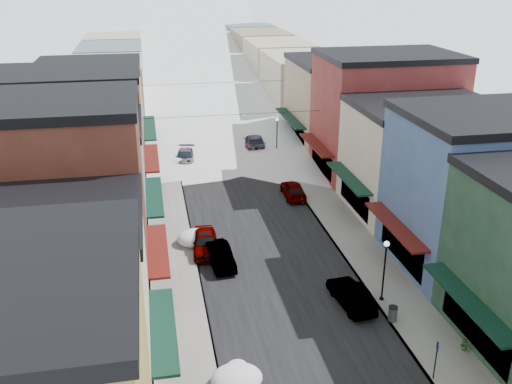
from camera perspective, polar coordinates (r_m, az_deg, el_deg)
name	(u,v)px	position (r m, az deg, el deg)	size (l,w,h in m)	color
road	(210,124)	(73.00, -4.58, 6.79)	(10.00, 160.00, 0.01)	black
sidewalk_left	(158,126)	(72.60, -9.80, 6.51)	(3.20, 160.00, 0.15)	gray
sidewalk_right	(261,121)	(73.96, 0.54, 7.11)	(3.20, 160.00, 0.15)	gray
curb_left	(170,126)	(72.64, -8.57, 6.59)	(0.10, 160.00, 0.15)	slate
curb_right	(250,122)	(73.68, -0.65, 7.05)	(0.10, 160.00, 0.15)	slate
bldg_l_cream	(32,313)	(27.29, -21.52, -11.22)	(11.30, 8.20, 9.50)	beige
bldg_l_brick_near	(43,210)	(33.70, -20.53, -1.74)	(12.30, 8.20, 12.50)	maroon
bldg_l_grayblue	(72,185)	(42.07, -17.89, 0.69)	(11.30, 9.20, 9.00)	#7990A1
bldg_l_brick_far	(70,136)	(50.39, -18.11, 5.31)	(13.30, 9.20, 11.00)	brown
bldg_l_tan	(92,113)	(60.02, -16.09, 7.60)	(11.30, 11.20, 10.00)	#968063
bldg_r_blue	(478,190)	(39.80, 21.36, 0.17)	(11.30, 9.20, 10.50)	#405C92
bldg_r_cream	(422,158)	(47.61, 16.24, 3.32)	(12.30, 9.20, 9.00)	beige
bldg_r_brick_far	(385,115)	(55.28, 12.75, 7.54)	(13.30, 9.20, 11.50)	maroon
bldg_r_tan	(340,102)	(64.21, 8.37, 8.89)	(11.30, 11.20, 9.50)	tan
distant_blocks	(193,63)	(94.59, -6.29, 12.68)	(34.00, 55.00, 8.00)	gray
overhead_cables	(223,97)	(59.47, -3.36, 9.47)	(16.40, 15.04, 0.04)	black
car_silver_sedan	(205,242)	(40.40, -5.12, -5.01)	(1.77, 4.39, 1.50)	#A1A4A9
car_dark_hatch	(220,256)	(38.70, -3.60, -6.37)	(1.42, 4.07, 1.34)	black
car_silver_wagon	(185,157)	(58.50, -7.09, 3.52)	(1.91, 4.70, 1.36)	gray
car_green_sedan	(351,295)	(34.82, 9.49, -10.12)	(1.46, 4.18, 1.38)	black
car_gray_suv	(293,189)	(49.59, 3.73, 0.25)	(1.68, 4.17, 1.42)	gray
car_black_sedan	(254,142)	(62.36, -0.18, 4.99)	(2.31, 5.69, 1.65)	black
car_lane_silver	(203,128)	(68.22, -5.27, 6.41)	(2.00, 4.98, 1.70)	gray
car_lane_white	(222,112)	(75.55, -3.47, 7.98)	(2.74, 5.94, 1.65)	white
parking_sign	(436,357)	(29.77, 17.56, -15.48)	(0.07, 0.29, 2.14)	black
trash_can	(393,313)	(33.78, 13.51, -11.73)	(0.53, 0.53, 0.90)	#525557
streetlamp_near	(385,263)	(34.53, 12.76, -6.96)	(0.33, 0.33, 3.91)	black
streetlamp_far	(277,132)	(59.42, 2.11, 6.03)	(0.34, 0.34, 4.09)	black
planter_far	(464,344)	(32.67, 20.08, -14.12)	(0.37, 0.37, 0.66)	#3A602C
snow_pile_near	(237,378)	(28.76, -1.93, -18.07)	(2.49, 2.73, 1.05)	white
snow_pile_mid	(195,238)	(41.58, -6.09, -4.55)	(2.66, 2.84, 1.13)	white
snow_pile_far	(180,162)	(57.64, -7.64, 2.94)	(2.12, 2.51, 0.90)	white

